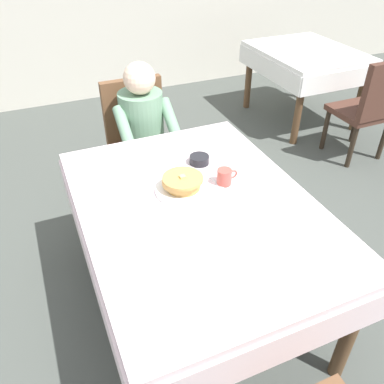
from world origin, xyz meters
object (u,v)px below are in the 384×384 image
object	(u,v)px
breakfast_stack	(182,182)
bowl_butter	(199,160)
chair_diner	(139,136)
plate_breakfast	(183,190)
diner_person	(144,128)
knife_right_of_plate	(218,184)
dining_table_main	(197,218)
cup_coffee	(225,177)
background_chair_empty	(371,105)
syrup_pitcher	(135,183)
background_table_far	(306,61)
fork_left_of_plate	(148,202)
spoon_near_edge	(216,224)

from	to	relation	value
breakfast_stack	bowl_butter	distance (m)	0.28
chair_diner	plate_breakfast	bearing A→B (deg)	86.20
diner_person	knife_right_of_plate	size ratio (longest dim) A/B	5.60
dining_table_main	plate_breakfast	size ratio (longest dim) A/B	5.44
breakfast_stack	cup_coffee	bearing A→B (deg)	-7.25
knife_right_of_plate	background_chair_empty	size ratio (longest dim) A/B	0.22
diner_person	bowl_butter	xyz separation A→B (m)	(0.12, -0.67, 0.09)
chair_diner	diner_person	xyz separation A→B (m)	(0.00, -0.16, 0.14)
diner_person	dining_table_main	bearing A→B (deg)	87.55
syrup_pitcher	dining_table_main	bearing A→B (deg)	-45.07
cup_coffee	bowl_butter	distance (m)	0.24
knife_right_of_plate	background_chair_empty	world-z (taller)	background_chair_empty
diner_person	syrup_pitcher	distance (m)	0.83
cup_coffee	bowl_butter	world-z (taller)	cup_coffee
knife_right_of_plate	background_table_far	bearing A→B (deg)	-53.00
breakfast_stack	fork_left_of_plate	distance (m)	0.20
spoon_near_edge	background_chair_empty	size ratio (longest dim) A/B	0.16
breakfast_stack	background_table_far	bearing A→B (deg)	40.31
cup_coffee	fork_left_of_plate	world-z (taller)	cup_coffee
spoon_near_edge	background_table_far	bearing A→B (deg)	51.17
diner_person	spoon_near_edge	world-z (taller)	diner_person
diner_person	background_chair_empty	world-z (taller)	diner_person
dining_table_main	chair_diner	world-z (taller)	chair_diner
breakfast_stack	knife_right_of_plate	size ratio (longest dim) A/B	1.04
bowl_butter	fork_left_of_plate	xyz separation A→B (m)	(-0.38, -0.23, -0.02)
spoon_near_edge	knife_right_of_plate	bearing A→B (deg)	67.52
chair_diner	plate_breakfast	distance (m)	1.07
background_table_far	fork_left_of_plate	bearing A→B (deg)	-141.76
knife_right_of_plate	spoon_near_edge	world-z (taller)	same
cup_coffee	fork_left_of_plate	size ratio (longest dim) A/B	0.63
cup_coffee	bowl_butter	xyz separation A→B (m)	(-0.04, 0.24, -0.02)
plate_breakfast	fork_left_of_plate	xyz separation A→B (m)	(-0.19, -0.02, -0.01)
diner_person	knife_right_of_plate	distance (m)	0.92
plate_breakfast	syrup_pitcher	world-z (taller)	syrup_pitcher
syrup_pitcher	cup_coffee	bearing A→B (deg)	-17.51
chair_diner	breakfast_stack	world-z (taller)	chair_diner
plate_breakfast	knife_right_of_plate	bearing A→B (deg)	-6.01
syrup_pitcher	fork_left_of_plate	distance (m)	0.14
cup_coffee	spoon_near_edge	world-z (taller)	cup_coffee
syrup_pitcher	background_chair_empty	bearing A→B (deg)	16.86
chair_diner	spoon_near_edge	size ratio (longest dim) A/B	6.20
dining_table_main	diner_person	size ratio (longest dim) A/B	1.36
breakfast_stack	background_chair_empty	xyz separation A→B (m)	(2.06, 0.80, -0.26)
knife_right_of_plate	cup_coffee	bearing A→B (deg)	-102.11
cup_coffee	spoon_near_edge	distance (m)	0.34
dining_table_main	syrup_pitcher	world-z (taller)	syrup_pitcher
breakfast_stack	background_table_far	distance (m)	2.71
diner_person	spoon_near_edge	bearing A→B (deg)	88.57
bowl_butter	background_chair_empty	size ratio (longest dim) A/B	0.12
chair_diner	bowl_butter	xyz separation A→B (m)	(0.12, -0.83, 0.23)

